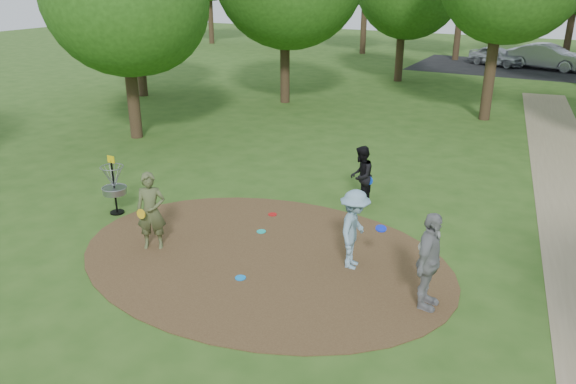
% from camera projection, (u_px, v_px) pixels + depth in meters
% --- Properties ---
extents(ground, '(100.00, 100.00, 0.00)m').
position_uv_depth(ground, '(262.00, 257.00, 12.20)').
color(ground, '#2D5119').
rests_on(ground, ground).
extents(dirt_clearing, '(8.40, 8.40, 0.02)m').
position_uv_depth(dirt_clearing, '(262.00, 256.00, 12.19)').
color(dirt_clearing, '#47301C').
rests_on(dirt_clearing, ground).
extents(parking_lot, '(14.00, 8.00, 0.01)m').
position_uv_depth(parking_lot, '(527.00, 69.00, 35.96)').
color(parking_lot, black).
rests_on(parking_lot, ground).
extents(player_observer_with_disc, '(0.77, 0.70, 1.77)m').
position_uv_depth(player_observer_with_disc, '(151.00, 211.00, 12.29)').
color(player_observer_with_disc, '#515A34').
rests_on(player_observer_with_disc, ground).
extents(player_throwing_with_disc, '(1.09, 1.18, 1.71)m').
position_uv_depth(player_throwing_with_disc, '(354.00, 230.00, 11.48)').
color(player_throwing_with_disc, '#7EA5BC').
rests_on(player_throwing_with_disc, ground).
extents(player_walking_with_disc, '(0.71, 0.86, 1.62)m').
position_uv_depth(player_walking_with_disc, '(361.00, 176.00, 14.64)').
color(player_walking_with_disc, black).
rests_on(player_walking_with_disc, ground).
extents(player_waiting_with_disc, '(0.48, 1.11, 1.88)m').
position_uv_depth(player_waiting_with_disc, '(429.00, 262.00, 10.04)').
color(player_waiting_with_disc, gray).
rests_on(player_waiting_with_disc, ground).
extents(disc_ground_cyan, '(0.22, 0.22, 0.02)m').
position_uv_depth(disc_ground_cyan, '(261.00, 231.00, 13.32)').
color(disc_ground_cyan, '#18C2B7').
rests_on(disc_ground_cyan, dirt_clearing).
extents(disc_ground_blue, '(0.22, 0.22, 0.02)m').
position_uv_depth(disc_ground_blue, '(240.00, 278.00, 11.30)').
color(disc_ground_blue, '#0E88F1').
rests_on(disc_ground_blue, dirt_clearing).
extents(disc_ground_red, '(0.22, 0.22, 0.02)m').
position_uv_depth(disc_ground_red, '(272.00, 214.00, 14.26)').
color(disc_ground_red, red).
rests_on(disc_ground_red, dirt_clearing).
extents(car_left, '(3.94, 2.76, 1.25)m').
position_uv_depth(car_left, '(497.00, 56.00, 37.09)').
color(car_left, '#B7BBC0').
rests_on(car_left, ground).
extents(car_right, '(5.06, 2.77, 1.58)m').
position_uv_depth(car_right, '(547.00, 57.00, 35.55)').
color(car_right, '#A4A4AB').
rests_on(car_right, ground).
extents(disc_golf_basket, '(0.63, 0.63, 1.54)m').
position_uv_depth(disc_golf_basket, '(113.00, 181.00, 14.10)').
color(disc_golf_basket, black).
rests_on(disc_golf_basket, ground).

